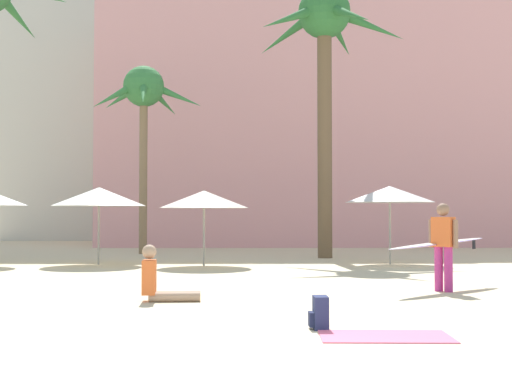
# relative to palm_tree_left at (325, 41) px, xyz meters

# --- Properties ---
(ground) EXTENTS (120.00, 120.00, 0.00)m
(ground) POSITION_rel_palm_tree_left_xyz_m (-2.30, -15.83, -7.35)
(ground) COLOR beige
(hotel_pink) EXTENTS (25.16, 11.65, 12.38)m
(hotel_pink) POSITION_rel_palm_tree_left_xyz_m (3.17, 12.74, -1.16)
(hotel_pink) COLOR pink
(hotel_pink) RESTS_ON ground
(hotel_tower_gray) EXTENTS (19.46, 8.52, 23.13)m
(hotel_tower_gray) POSITION_rel_palm_tree_left_xyz_m (-6.77, 18.94, 4.22)
(hotel_tower_gray) COLOR beige
(hotel_tower_gray) RESTS_ON ground
(palm_tree_left) EXTENTS (5.19, 5.34, 9.20)m
(palm_tree_left) POSITION_rel_palm_tree_left_xyz_m (0.00, 0.00, 0.00)
(palm_tree_left) COLOR brown
(palm_tree_left) RESTS_ON ground
(palm_tree_center) EXTENTS (4.05, 4.10, 6.98)m
(palm_tree_center) POSITION_rel_palm_tree_left_xyz_m (-6.49, 2.36, -1.55)
(palm_tree_center) COLOR #896B4C
(palm_tree_center) RESTS_ON ground
(cafe_umbrella_1) EXTENTS (2.62, 2.62, 2.30)m
(cafe_umbrella_1) POSITION_rel_palm_tree_left_xyz_m (1.59, -2.80, -5.29)
(cafe_umbrella_1) COLOR gray
(cafe_umbrella_1) RESTS_ON ground
(cafe_umbrella_3) EXTENTS (2.53, 2.53, 2.14)m
(cafe_umbrella_3) POSITION_rel_palm_tree_left_xyz_m (-3.84, -3.52, -5.46)
(cafe_umbrella_3) COLOR gray
(cafe_umbrella_3) RESTS_ON ground
(cafe_umbrella_4) EXTENTS (2.74, 2.74, 2.25)m
(cafe_umbrella_4) POSITION_rel_palm_tree_left_xyz_m (-6.95, -2.93, -5.37)
(cafe_umbrella_4) COLOR gray
(cafe_umbrella_4) RESTS_ON ground
(beach_towel) EXTENTS (1.58, 0.89, 0.01)m
(beach_towel) POSITION_rel_palm_tree_left_xyz_m (-0.92, -14.66, -7.34)
(beach_towel) COLOR #EF6684
(beach_towel) RESTS_ON ground
(backpack) EXTENTS (0.25, 0.30, 0.42)m
(backpack) POSITION_rel_palm_tree_left_xyz_m (-1.64, -14.11, -7.14)
(backpack) COLOR navy
(backpack) RESTS_ON ground
(person_far_left) EXTENTS (1.00, 0.45, 0.95)m
(person_far_left) POSITION_rel_palm_tree_left_xyz_m (-4.05, -11.31, -7.02)
(person_far_left) COLOR tan
(person_far_left) RESTS_ON ground
(person_near_left) EXTENTS (2.59, 2.30, 1.67)m
(person_near_left) POSITION_rel_palm_tree_left_xyz_m (1.13, -9.81, -6.44)
(person_near_left) COLOR #B7337F
(person_near_left) RESTS_ON ground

